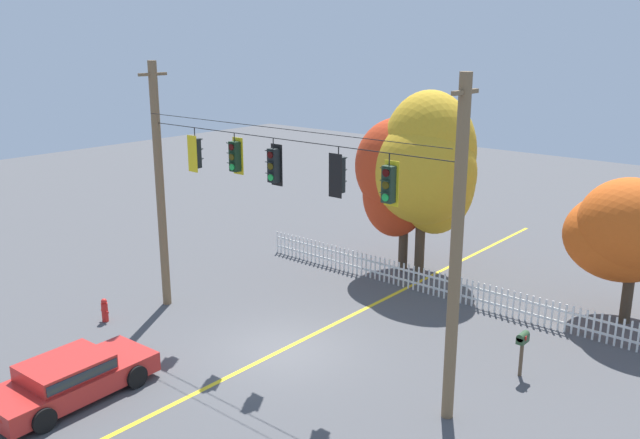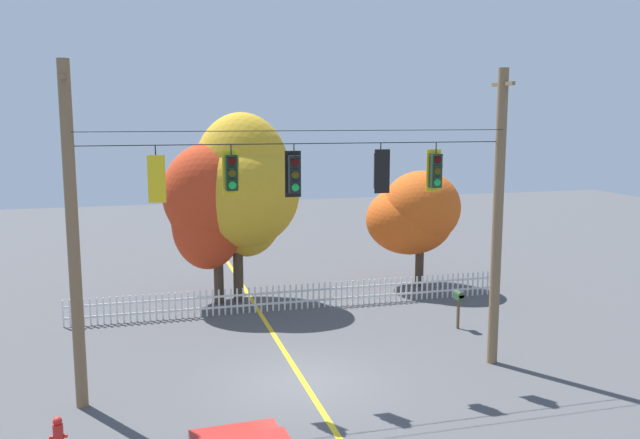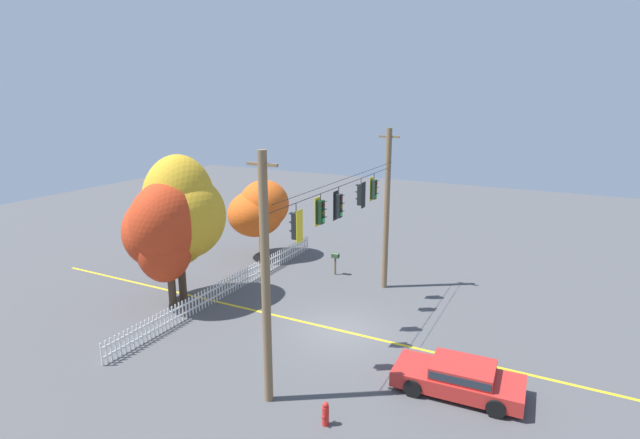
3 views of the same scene
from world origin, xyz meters
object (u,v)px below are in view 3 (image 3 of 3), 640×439
traffic_signal_westbound_side (297,226)px  roadside_mailbox (335,257)px  autumn_maple_mid (182,213)px  fire_hydrant (326,414)px  traffic_signal_northbound_primary (320,212)px  traffic_signal_eastbound_side (374,189)px  traffic_signal_southbound_primary (361,195)px  autumn_maple_near_fence (165,230)px  parked_car (459,377)px  autumn_oak_far_east (260,209)px  traffic_signal_northbound_secondary (338,206)px

traffic_signal_westbound_side → roadside_mailbox: traffic_signal_westbound_side is taller
autumn_maple_mid → fire_hydrant: autumn_maple_mid is taller
traffic_signal_northbound_primary → traffic_signal_westbound_side: bearing=-179.4°
traffic_signal_northbound_primary → traffic_signal_eastbound_side: same height
traffic_signal_eastbound_side → traffic_signal_northbound_primary: bearing=-180.0°
traffic_signal_southbound_primary → autumn_maple_near_fence: traffic_signal_southbound_primary is taller
traffic_signal_southbound_primary → autumn_maple_mid: (-2.41, 8.60, -1.30)m
parked_car → autumn_maple_near_fence: bearing=86.0°
autumn_oak_far_east → traffic_signal_westbound_side: bearing=-140.4°
traffic_signal_eastbound_side → parked_car: size_ratio=0.30×
traffic_signal_westbound_side → autumn_maple_near_fence: size_ratio=0.22×
traffic_signal_northbound_secondary → roadside_mailbox: size_ratio=1.05×
autumn_maple_mid → roadside_mailbox: 9.13m
traffic_signal_eastbound_side → traffic_signal_northbound_secondary: bearing=180.0°
traffic_signal_northbound_primary → autumn_maple_near_fence: bearing=86.5°
traffic_signal_westbound_side → autumn_maple_near_fence: bearing=74.6°
autumn_oak_far_east → autumn_maple_near_fence: bearing=-178.4°
autumn_maple_near_fence → parked_car: autumn_maple_near_fence is taller
traffic_signal_northbound_secondary → traffic_signal_eastbound_side: bearing=-0.0°
roadside_mailbox → autumn_oak_far_east: bearing=82.0°
traffic_signal_southbound_primary → traffic_signal_eastbound_side: size_ratio=0.99×
traffic_signal_northbound_secondary → fire_hydrant: bearing=-158.1°
autumn_maple_mid → autumn_oak_far_east: 7.48m
traffic_signal_westbound_side → autumn_maple_mid: 9.37m
autumn_oak_far_east → roadside_mailbox: (-0.81, -5.76, -2.07)m
traffic_signal_southbound_primary → autumn_oak_far_east: size_ratio=0.27×
traffic_signal_northbound_primary → autumn_oak_far_east: 12.98m
traffic_signal_eastbound_side → autumn_maple_mid: bearing=115.2°
autumn_maple_mid → fire_hydrant: 13.07m
traffic_signal_northbound_primary → parked_car: size_ratio=0.29×
autumn_maple_near_fence → fire_hydrant: (-4.75, -11.08, -3.48)m
autumn_maple_mid → roadside_mailbox: (6.54, -5.37, -3.42)m
traffic_signal_northbound_primary → traffic_signal_southbound_primary: 4.05m
autumn_oak_far_east → autumn_maple_mid: bearing=-177.0°
autumn_oak_far_east → roadside_mailbox: size_ratio=3.75×
traffic_signal_eastbound_side → autumn_oak_far_east: bearing=69.7°
traffic_signal_northbound_secondary → autumn_maple_mid: (0.00, 8.58, -1.27)m
traffic_signal_southbound_primary → autumn_oak_far_east: traffic_signal_southbound_primary is taller
fire_hydrant → traffic_signal_eastbound_side: bearing=13.4°
traffic_signal_northbound_secondary → autumn_maple_near_fence: bearing=97.2°
traffic_signal_northbound_primary → parked_car: (-0.47, -5.75, -5.25)m
traffic_signal_northbound_secondary → parked_car: traffic_signal_northbound_secondary is taller
traffic_signal_northbound_secondary → autumn_oak_far_east: bearing=50.7°
traffic_signal_southbound_primary → traffic_signal_northbound_secondary: bearing=179.5°
traffic_signal_eastbound_side → parked_car: 9.89m
traffic_signal_westbound_side → traffic_signal_northbound_secondary: (3.51, 0.02, 0.02)m
traffic_signal_westbound_side → roadside_mailbox: bearing=17.8°
traffic_signal_westbound_side → traffic_signal_northbound_primary: size_ratio=1.10×
traffic_signal_westbound_side → traffic_signal_northbound_primary: bearing=0.6°
parked_car → traffic_signal_northbound_primary: bearing=85.3°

